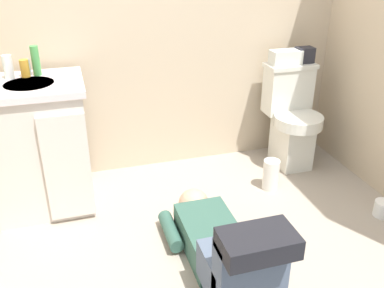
# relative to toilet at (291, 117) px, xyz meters

# --- Properties ---
(ground_plane) EXTENTS (3.03, 2.95, 0.04)m
(ground_plane) POSITION_rel_toilet_xyz_m (-0.88, -0.72, -0.39)
(ground_plane) COLOR #A19585
(toilet) EXTENTS (0.36, 0.46, 0.75)m
(toilet) POSITION_rel_toilet_xyz_m (0.00, 0.00, 0.00)
(toilet) COLOR silver
(toilet) RESTS_ON ground_plane
(vanity_cabinet) EXTENTS (0.60, 0.53, 0.82)m
(vanity_cabinet) POSITION_rel_toilet_xyz_m (-1.76, -0.07, 0.05)
(vanity_cabinet) COLOR silver
(vanity_cabinet) RESTS_ON ground_plane
(faucet) EXTENTS (0.02, 0.02, 0.10)m
(faucet) POSITION_rel_toilet_xyz_m (-1.76, 0.07, 0.50)
(faucet) COLOR silver
(faucet) RESTS_ON vanity_cabinet
(person_plumber) EXTENTS (0.39, 1.06, 0.52)m
(person_plumber) POSITION_rel_toilet_xyz_m (-0.91, -1.00, -0.19)
(person_plumber) COLOR #33594C
(person_plumber) RESTS_ON ground_plane
(tissue_box) EXTENTS (0.22, 0.11, 0.10)m
(tissue_box) POSITION_rel_toilet_xyz_m (-0.05, 0.09, 0.43)
(tissue_box) COLOR silver
(tissue_box) RESTS_ON toilet
(toiletry_bag) EXTENTS (0.12, 0.09, 0.11)m
(toiletry_bag) POSITION_rel_toilet_xyz_m (0.10, 0.09, 0.44)
(toiletry_bag) COLOR #26262D
(toiletry_bag) RESTS_ON toilet
(bottle_white) EXTENTS (0.06, 0.06, 0.14)m
(bottle_white) POSITION_rel_toilet_xyz_m (-1.87, 0.04, 0.52)
(bottle_white) COLOR white
(bottle_white) RESTS_ON vanity_cabinet
(bottle_amber) EXTENTS (0.05, 0.05, 0.10)m
(bottle_amber) POSITION_rel_toilet_xyz_m (-1.78, 0.05, 0.50)
(bottle_amber) COLOR gold
(bottle_amber) RESTS_ON vanity_cabinet
(bottle_green) EXTENTS (0.05, 0.05, 0.18)m
(bottle_green) POSITION_rel_toilet_xyz_m (-1.72, 0.07, 0.54)
(bottle_green) COLOR #4A9E4F
(bottle_green) RESTS_ON vanity_cabinet
(paper_towel_roll) EXTENTS (0.11, 0.11, 0.21)m
(paper_towel_roll) POSITION_rel_toilet_xyz_m (-0.30, -0.32, -0.26)
(paper_towel_roll) COLOR white
(paper_towel_roll) RESTS_ON ground_plane
(toilet_paper_roll) EXTENTS (0.11, 0.11, 0.10)m
(toilet_paper_roll) POSITION_rel_toilet_xyz_m (0.23, -0.81, -0.32)
(toilet_paper_roll) COLOR white
(toilet_paper_roll) RESTS_ON ground_plane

